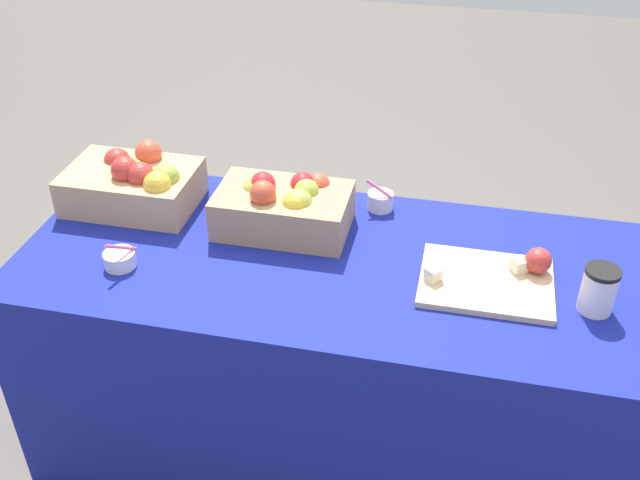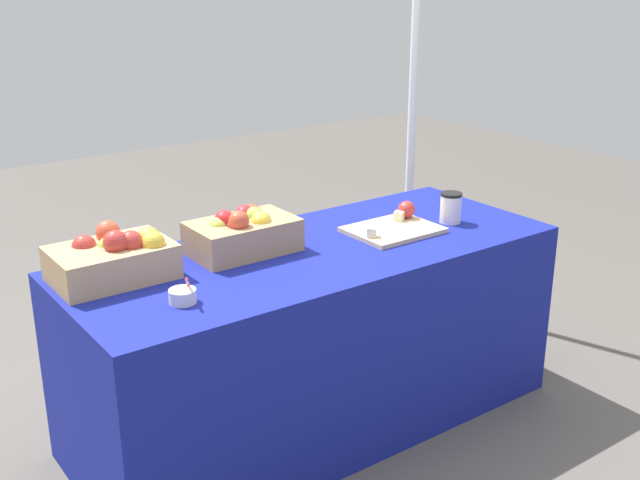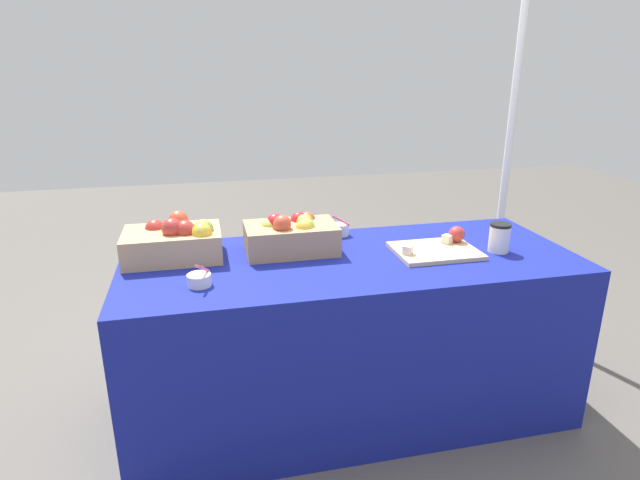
# 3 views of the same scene
# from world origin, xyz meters

# --- Properties ---
(ground_plane) EXTENTS (10.00, 10.00, 0.00)m
(ground_plane) POSITION_xyz_m (0.00, 0.00, 0.00)
(ground_plane) COLOR #56514C
(table) EXTENTS (1.90, 0.76, 0.74)m
(table) POSITION_xyz_m (0.00, 0.00, 0.37)
(table) COLOR navy
(table) RESTS_ON ground_plane
(apple_crate_left) EXTENTS (0.39, 0.27, 0.18)m
(apple_crate_left) POSITION_xyz_m (-0.72, 0.16, 0.82)
(apple_crate_left) COLOR tan
(apple_crate_left) RESTS_ON table
(apple_crate_middle) EXTENTS (0.39, 0.24, 0.18)m
(apple_crate_middle) POSITION_xyz_m (-0.23, 0.12, 0.82)
(apple_crate_middle) COLOR tan
(apple_crate_middle) RESTS_ON table
(cutting_board_front) EXTENTS (0.35, 0.27, 0.09)m
(cutting_board_front) POSITION_xyz_m (0.38, -0.02, 0.76)
(cutting_board_front) COLOR #D1B284
(cutting_board_front) RESTS_ON table
(sample_bowl_near) EXTENTS (0.09, 0.10, 0.10)m
(sample_bowl_near) POSITION_xyz_m (-0.63, -0.16, 0.76)
(sample_bowl_near) COLOR silver
(sample_bowl_near) RESTS_ON table
(sample_bowl_mid) EXTENTS (0.09, 0.08, 0.11)m
(sample_bowl_mid) POSITION_xyz_m (0.03, 0.30, 0.77)
(sample_bowl_mid) COLOR silver
(sample_bowl_mid) RESTS_ON table
(coffee_cup) EXTENTS (0.09, 0.09, 0.13)m
(coffee_cup) POSITION_xyz_m (0.64, -0.07, 0.80)
(coffee_cup) COLOR silver
(coffee_cup) RESTS_ON table
(tent_pole) EXTENTS (0.04, 0.04, 2.13)m
(tent_pole) POSITION_xyz_m (1.14, 0.72, 1.06)
(tent_pole) COLOR white
(tent_pole) RESTS_ON ground_plane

